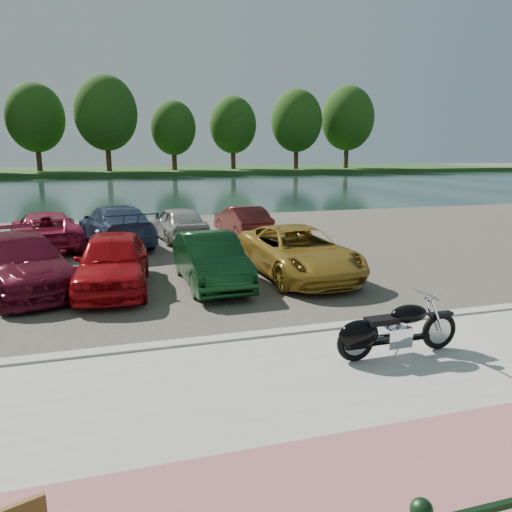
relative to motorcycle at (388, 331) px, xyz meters
The scene contains 17 objects.
ground 1.01m from the motorcycle, 149.45° to the right, with size 200.00×200.00×0.00m, color #595447.
promenade 1.68m from the motorcycle, 116.82° to the right, with size 60.00×6.00×0.10m, color #A19E98.
pink_path 3.05m from the motorcycle, 103.84° to the right, with size 60.00×2.00×0.01m, color #A55D66.
kerb 1.80m from the motorcycle, 114.59° to the left, with size 60.00×0.30×0.14m, color #A19E98.
parking_lot 10.61m from the motorcycle, 93.90° to the left, with size 60.00×18.00×0.04m, color #403C34.
river 39.59m from the motorcycle, 91.04° to the left, with size 120.00×40.00×0.00m, color #1C3230.
far_bank 71.58m from the motorcycle, 90.58° to the left, with size 120.00×24.00×0.60m, color #234518.
far_trees 65.83m from the motorcycle, 86.81° to the left, with size 70.25×10.68×12.52m.
motorcycle is the anchor object (origin of this frame).
car_3 9.25m from the motorcycle, 135.25° to the left, with size 1.98×4.87×1.41m, color maroon.
car_4 7.33m from the motorcycle, 126.45° to the left, with size 1.73×4.29×1.46m, color #AC0B11.
car_5 5.95m from the motorcycle, 108.45° to the left, with size 1.43×4.09×1.35m, color #0E3515.
car_6 5.85m from the motorcycle, 83.63° to the left, with size 2.31×5.01×1.39m, color olive.
car_10 13.88m from the motorcycle, 118.21° to the left, with size 2.22×4.82×1.34m, color #AC1C43.
car_11 12.83m from the motorcycle, 108.75° to the left, with size 2.10×5.17×1.50m, color navy.
car_12 12.61m from the motorcycle, 98.04° to the left, with size 1.59×3.96×1.35m, color #AAAAA5.
car_13 12.60m from the motorcycle, 86.04° to the left, with size 1.33×3.82×1.26m, color #541716.
Camera 1 is at (-3.71, -6.56, 3.57)m, focal length 35.00 mm.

